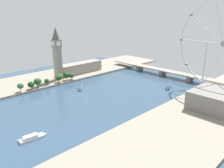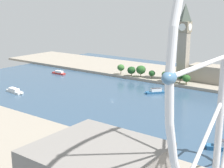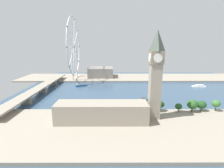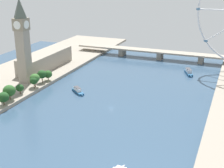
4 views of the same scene
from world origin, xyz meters
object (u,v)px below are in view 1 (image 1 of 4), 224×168
tour_boat_1 (32,138)px  tour_boat_2 (168,86)px  parliament_block (80,68)px  clock_tower (57,53)px  ferris_wheel (224,44)px  tour_boat_3 (80,88)px  river_bridge (163,71)px  riverside_hall (217,100)px

tour_boat_1 → tour_boat_2: (7.55, 208.64, 0.80)m
parliament_block → tour_boat_1: 220.19m
clock_tower → tour_boat_2: bearing=33.1°
ferris_wheel → tour_boat_3: ferris_wheel is taller
parliament_block → tour_boat_1: (147.78, -162.91, -10.26)m
river_bridge → tour_boat_2: 70.70m
ferris_wheel → tour_boat_1: bearing=-106.4°
parliament_block → ferris_wheel: ferris_wheel is taller
clock_tower → parliament_block: clock_tower is taller
tour_boat_1 → tour_boat_2: 208.78m
parliament_block → tour_boat_3: 84.73m
riverside_hall → tour_boat_2: (-81.44, 30.82, -10.68)m
tour_boat_1 → ferris_wheel: bearing=-10.6°
river_bridge → clock_tower: bearing=-124.1°
ferris_wheel → parliament_block: bearing=-162.4°
tour_boat_1 → tour_boat_2: size_ratio=1.16×
ferris_wheel → river_bridge: size_ratio=0.55×
ferris_wheel → tour_boat_2: 92.27m
clock_tower → ferris_wheel: bearing=29.7°
parliament_block → river_bridge: (109.58, 99.31, -3.62)m
river_bridge → tour_boat_1: (38.20, -262.23, -6.64)m
clock_tower → riverside_hall: (228.15, 64.73, -32.74)m
riverside_hall → river_bridge: (-127.19, 84.40, -4.84)m
tour_boat_2 → ferris_wheel: bearing=87.6°
tour_boat_1 → parliament_block: bearing=48.0°
tour_boat_1 → clock_tower: bearing=56.7°
tour_boat_1 → tour_boat_2: bearing=3.7°
clock_tower → parliament_block: size_ratio=0.99×
tour_boat_3 → ferris_wheel: bearing=78.6°
parliament_block → tour_boat_3: size_ratio=4.49×
parliament_block → tour_boat_1: parliament_block is taller
tour_boat_2 → tour_boat_3: tour_boat_2 is taller
parliament_block → river_bridge: parliament_block is taller
clock_tower → tour_boat_1: clock_tower is taller
tour_boat_2 → tour_boat_3: size_ratio=1.20×
tour_boat_3 → river_bridge: bearing=114.2°
tour_boat_2 → parliament_block: bearing=-96.5°
tour_boat_1 → tour_boat_3: bearing=41.4°
tour_boat_1 → river_bridge: bearing=14.1°
clock_tower → tour_boat_3: (58.63, -0.76, -43.92)m
riverside_hall → tour_boat_1: bearing=-116.6°
parliament_block → ferris_wheel: (215.89, 68.40, 56.36)m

